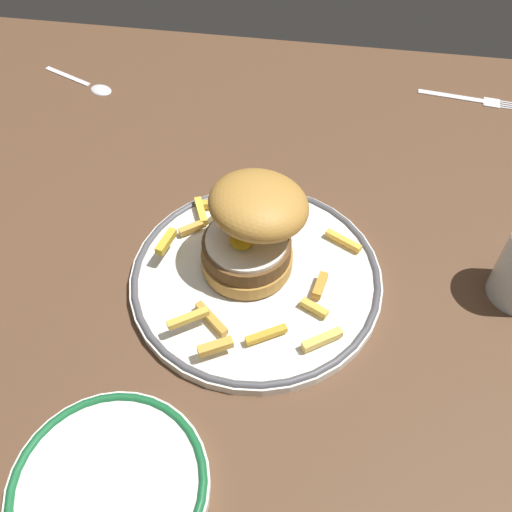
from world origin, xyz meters
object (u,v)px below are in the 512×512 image
(dinner_plate, at_px, (256,277))
(fork, at_px, (469,99))
(burger, at_px, (253,226))
(spoon, at_px, (93,85))
(side_plate, at_px, (109,487))

(dinner_plate, distance_m, fork, 0.47)
(dinner_plate, xyz_separation_m, burger, (-0.01, 0.02, 0.07))
(fork, bearing_deg, burger, -126.17)
(dinner_plate, xyz_separation_m, spoon, (-0.31, 0.33, -0.00))
(side_plate, height_order, fork, side_plate)
(side_plate, bearing_deg, burger, 71.91)
(spoon, bearing_deg, side_plate, -69.73)
(burger, xyz_separation_m, side_plate, (-0.09, -0.27, -0.07))
(dinner_plate, bearing_deg, spoon, 132.62)
(fork, distance_m, spoon, 0.58)
(side_plate, relative_size, spoon, 1.39)
(side_plate, xyz_separation_m, spoon, (-0.22, 0.58, -0.00))
(burger, xyz_separation_m, spoon, (-0.30, 0.32, -0.07))
(burger, distance_m, spoon, 0.44)
(dinner_plate, distance_m, burger, 0.07)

